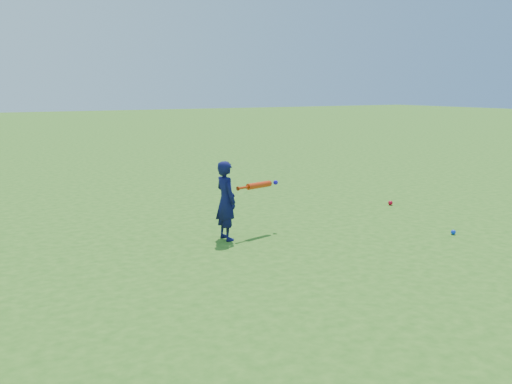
% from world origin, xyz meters
% --- Properties ---
extents(ground, '(80.00, 80.00, 0.00)m').
position_xyz_m(ground, '(0.00, 0.00, 0.00)').
color(ground, '#2B6117').
rests_on(ground, ground).
extents(child, '(0.24, 0.36, 0.96)m').
position_xyz_m(child, '(-0.59, 0.41, 0.48)').
color(child, '#0E1042').
rests_on(child, ground).
extents(ground_ball_red, '(0.07, 0.07, 0.07)m').
position_xyz_m(ground_ball_red, '(2.57, 0.95, 0.04)').
color(ground_ball_red, red).
rests_on(ground_ball_red, ground).
extents(ground_ball_blue, '(0.06, 0.06, 0.06)m').
position_xyz_m(ground_ball_blue, '(1.99, -0.81, 0.03)').
color(ground_ball_blue, '#0D35E2').
rests_on(ground_ball_blue, ground).
extents(bat_swing, '(0.68, 0.21, 0.08)m').
position_xyz_m(bat_swing, '(-0.06, 0.49, 0.61)').
color(bat_swing, red).
rests_on(bat_swing, ground).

